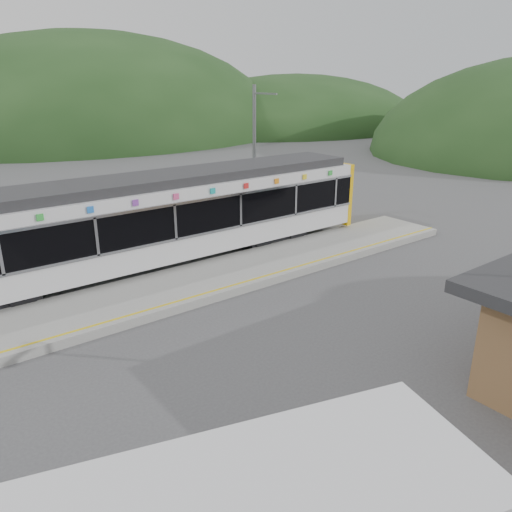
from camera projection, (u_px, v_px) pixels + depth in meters
ground at (243, 321)px, 15.83m from camera, size 120.00×120.00×0.00m
hills at (283, 243)px, 23.33m from camera, size 146.00×149.00×26.00m
platform at (190, 285)px, 18.25m from camera, size 26.00×3.20×0.30m
yellow_line at (209, 292)px, 17.22m from camera, size 26.00×0.10×0.01m
train at (146, 220)px, 19.45m from camera, size 20.44×3.01×3.74m
catenary_mast_east at (255, 155)px, 25.01m from camera, size 0.18×1.80×7.00m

